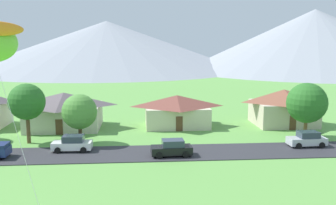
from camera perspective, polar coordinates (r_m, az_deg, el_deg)
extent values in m
cube|color=#2D2D33|center=(40.73, -3.76, -7.59)|extent=(160.00, 6.04, 0.08)
cone|color=#8E939E|center=(170.70, 20.99, 8.71)|extent=(107.99, 107.99, 25.13)
cone|color=#8E939E|center=(171.02, -9.14, 8.47)|extent=(119.42, 119.42, 20.88)
cube|color=beige|center=(54.01, -15.22, -2.07)|extent=(9.61, 7.63, 3.17)
pyramid|color=#564C51|center=(53.61, -15.32, 0.51)|extent=(10.38, 8.24, 1.75)
cube|color=brown|center=(50.44, -15.98, -3.55)|extent=(0.90, 0.06, 2.00)
cube|color=beige|center=(53.35, 1.33, -2.07)|extent=(8.67, 6.29, 2.84)
pyramid|color=brown|center=(52.98, 1.34, 0.26)|extent=(9.36, 6.80, 1.56)
cube|color=brown|center=(50.35, 1.70, -3.23)|extent=(0.90, 0.06, 2.00)
cube|color=beige|center=(56.85, 16.84, -1.55)|extent=(8.13, 7.08, 3.27)
pyramid|color=brown|center=(56.45, 16.96, 0.98)|extent=(8.78, 7.65, 1.80)
cube|color=brown|center=(53.73, 18.18, -2.90)|extent=(0.90, 0.06, 2.00)
cylinder|color=#4C3823|center=(45.35, -12.99, -4.64)|extent=(0.44, 0.44, 2.29)
sphere|color=#4C8938|center=(44.81, -13.11, -1.33)|extent=(4.04, 4.04, 4.04)
cylinder|color=brown|center=(49.61, 19.87, -3.61)|extent=(0.44, 0.44, 2.58)
sphere|color=#286623|center=(49.05, 20.06, -0.05)|extent=(4.89, 4.89, 4.89)
cylinder|color=brown|center=(47.27, -20.18, -3.76)|extent=(0.44, 0.44, 3.34)
sphere|color=#286623|center=(46.69, -20.39, 0.13)|extent=(4.20, 4.20, 4.20)
cube|color=#B7BCC1|center=(45.83, 20.03, -5.42)|extent=(4.26, 1.95, 0.80)
cube|color=#2D3847|center=(45.73, 20.25, -4.51)|extent=(2.26, 1.66, 0.68)
cylinder|color=black|center=(44.52, 18.98, -6.15)|extent=(0.65, 0.26, 0.64)
cylinder|color=black|center=(46.12, 18.00, -5.58)|extent=(0.65, 0.26, 0.64)
cylinder|color=black|center=(45.74, 22.05, -5.92)|extent=(0.65, 0.26, 0.64)
cylinder|color=black|center=(47.30, 20.99, -5.38)|extent=(0.65, 0.26, 0.64)
cube|color=white|center=(42.57, -14.15, -6.22)|extent=(4.25, 1.92, 0.80)
cube|color=#2D3847|center=(42.36, -13.99, -5.26)|extent=(2.25, 1.65, 0.68)
cylinder|color=black|center=(42.07, -16.20, -6.89)|extent=(0.65, 0.26, 0.64)
cylinder|color=black|center=(43.79, -15.65, -6.24)|extent=(0.65, 0.26, 0.64)
cylinder|color=black|center=(41.53, -12.55, -6.95)|extent=(0.65, 0.26, 0.64)
cylinder|color=black|center=(43.27, -12.14, -6.29)|extent=(0.65, 0.26, 0.64)
cube|color=black|center=(39.55, 0.52, -7.12)|extent=(4.28, 2.00, 0.80)
cube|color=#2D3847|center=(39.37, 0.74, -6.07)|extent=(2.27, 1.69, 0.68)
cylinder|color=black|center=(38.60, -1.30, -7.96)|extent=(0.65, 0.27, 0.64)
cylinder|color=black|center=(40.35, -1.57, -7.20)|extent=(0.65, 0.27, 0.64)
cylinder|color=black|center=(38.96, 2.69, -7.81)|extent=(0.65, 0.27, 0.64)
cylinder|color=black|center=(40.70, 2.24, -7.07)|extent=(0.65, 0.27, 0.64)
cylinder|color=black|center=(43.50, -23.39, -6.68)|extent=(0.77, 0.29, 0.76)
cylinder|color=silver|center=(20.85, -21.29, -5.59)|extent=(3.80, 4.15, 10.16)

